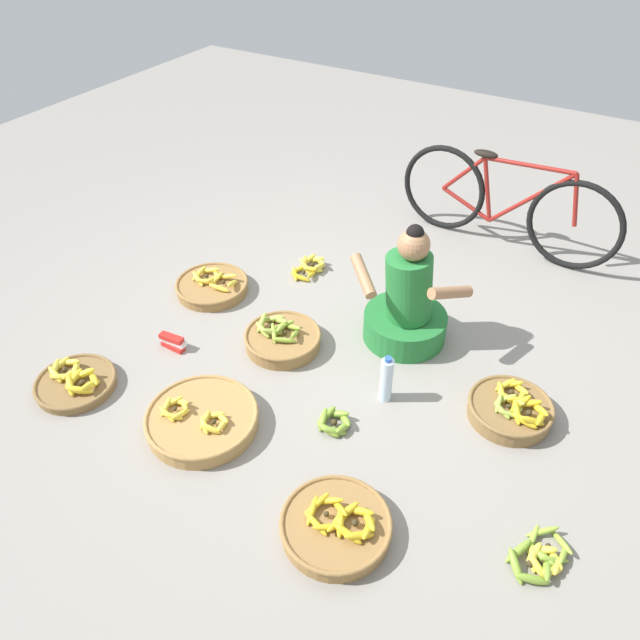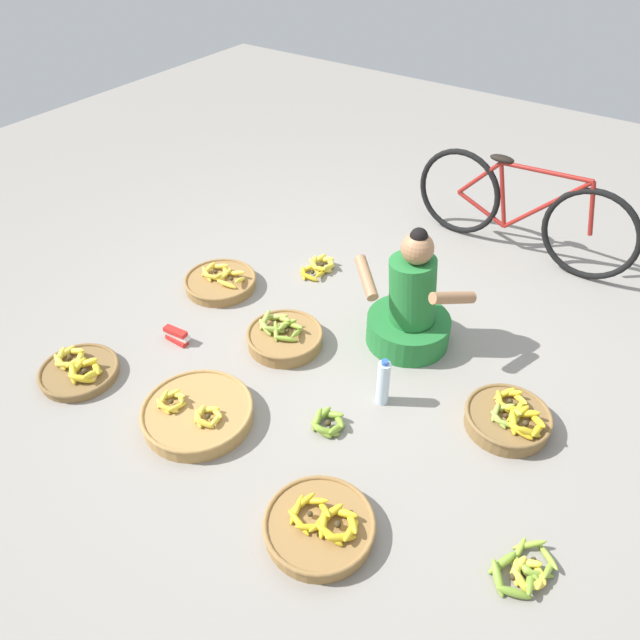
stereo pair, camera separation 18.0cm
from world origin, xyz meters
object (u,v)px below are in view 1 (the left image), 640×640
banana_basket_near_vendor (212,286)px  loose_bananas_mid_right (309,267)px  loose_bananas_back_right (540,558)px  bicycle_leaning (506,204)px  banana_basket_front_left (336,525)px  packet_carton_stack (173,342)px  banana_basket_back_left (511,409)px  water_bottle (386,379)px  banana_basket_front_right (282,338)px  loose_bananas_back_center (334,422)px  vendor_woman_front (407,304)px  banana_basket_mid_left (202,419)px  banana_basket_near_bicycle (75,382)px

banana_basket_near_vendor → loose_bananas_mid_right: (0.45, 0.57, -0.02)m
loose_bananas_back_right → bicycle_leaning: bearing=111.8°
banana_basket_front_left → loose_bananas_mid_right: banana_basket_front_left is taller
loose_bananas_back_right → packet_carton_stack: 2.37m
bicycle_leaning → banana_basket_back_left: bearing=-70.0°
bicycle_leaning → water_bottle: bearing=-91.0°
banana_basket_front_left → banana_basket_front_right: bearing=134.1°
bicycle_leaning → banana_basket_front_right: size_ratio=3.54×
bicycle_leaning → loose_bananas_back_center: 2.29m
water_bottle → bicycle_leaning: bearing=89.0°
banana_basket_back_left → bicycle_leaning: bearing=110.0°
vendor_woman_front → loose_bananas_back_right: bearing=-43.3°
banana_basket_front_left → bicycle_leaning: bearing=93.0°
banana_basket_back_left → banana_basket_front_left: 1.20m
bicycle_leaning → banana_basket_front_left: size_ratio=3.28×
loose_bananas_back_right → banana_basket_mid_left: bearing=-175.4°
banana_basket_near_vendor → packet_carton_stack: (0.16, -0.59, -0.00)m
water_bottle → banana_basket_near_vendor: bearing=168.2°
banana_basket_back_left → banana_basket_near_vendor: (-2.15, 0.09, -0.01)m
loose_bananas_mid_right → banana_basket_near_bicycle: bearing=-107.4°
loose_bananas_back_right → water_bottle: water_bottle is taller
bicycle_leaning → packet_carton_stack: bicycle_leaning is taller
banana_basket_near_bicycle → banana_basket_front_left: 1.76m
loose_bananas_mid_right → banana_basket_front_left: bearing=-55.2°
vendor_woman_front → banana_basket_front_left: vendor_woman_front is taller
banana_basket_back_left → loose_bananas_mid_right: (-1.69, 0.66, -0.03)m
banana_basket_near_bicycle → banana_basket_near_vendor: size_ratio=0.92×
loose_bananas_back_right → loose_bananas_back_center: bearing=169.5°
packet_carton_stack → banana_basket_front_left: bearing=-21.6°
banana_basket_front_right → packet_carton_stack: bearing=-147.8°
loose_bananas_back_center → banana_basket_near_bicycle: bearing=-160.6°
banana_basket_front_right → banana_basket_back_left: bearing=5.7°
banana_basket_near_bicycle → banana_basket_mid_left: bearing=9.9°
bicycle_leaning → vendor_woman_front: bearing=-96.9°
banana_basket_mid_left → loose_bananas_mid_right: bearing=100.2°
vendor_woman_front → banana_basket_mid_left: 1.40m
banana_basket_near_vendor → loose_bananas_back_center: (1.35, -0.65, -0.02)m
vendor_woman_front → bicycle_leaning: 1.40m
banana_basket_front_right → banana_basket_near_vendor: 0.78m
bicycle_leaning → water_bottle: bicycle_leaning is taller
banana_basket_near_vendor → loose_bananas_back_center: banana_basket_near_vendor is taller
banana_basket_mid_left → packet_carton_stack: bearing=144.1°
vendor_woman_front → bicycle_leaning: (0.17, 1.38, 0.10)m
banana_basket_mid_left → packet_carton_stack: 0.70m
banana_basket_front_right → packet_carton_stack: size_ratio=2.77×
banana_basket_front_right → banana_basket_front_left: 1.34m
banana_basket_near_bicycle → water_bottle: water_bottle is taller
banana_basket_front_left → banana_basket_near_vendor: banana_basket_front_left is taller
banana_basket_front_right → loose_bananas_mid_right: size_ratio=1.42×
banana_basket_near_vendor → packet_carton_stack: banana_basket_near_vendor is taller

